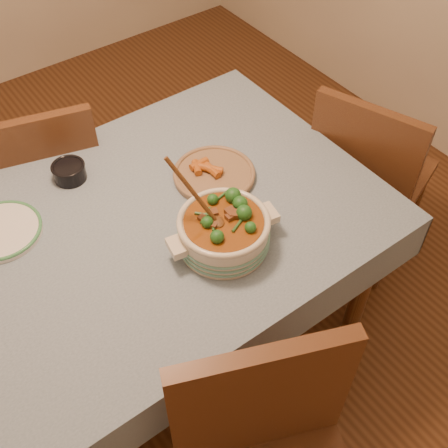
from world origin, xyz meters
The scene contains 8 objects.
floor centered at (0.00, 0.00, 0.00)m, with size 4.50×4.50×0.00m, color #422513.
dining_table centered at (0.00, 0.00, 0.66)m, with size 1.68×1.08×0.76m.
stew_casserole centered at (0.21, -0.22, 0.83)m, with size 0.37×0.32×0.34m.
white_plate centered at (-0.33, 0.24, 0.77)m, with size 0.34×0.34×0.02m.
condiment_bowl centered at (-0.04, 0.34, 0.79)m, with size 0.14×0.14×0.06m.
fried_plate centered at (0.37, 0.05, 0.78)m, with size 0.36×0.36×0.05m.
chair_far centered at (-0.05, 0.62, 0.52)m, with size 0.53×0.53×0.92m.
chair_right centered at (1.03, -0.12, 0.53)m, with size 0.56×0.56×0.93m.
Camera 1 is at (-0.45, -1.13, 2.12)m, focal length 45.00 mm.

